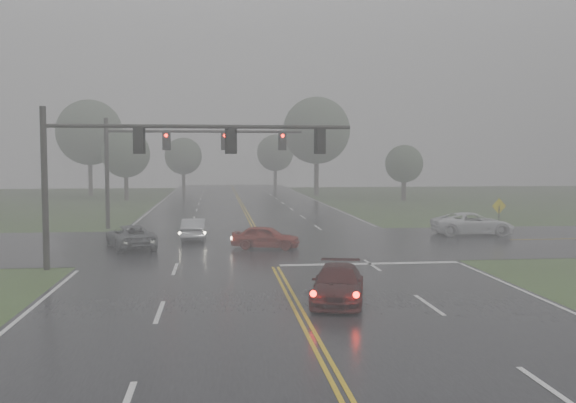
{
  "coord_description": "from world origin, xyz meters",
  "views": [
    {
      "loc": [
        -2.64,
        -14.76,
        5.04
      ],
      "look_at": [
        0.81,
        16.0,
        2.87
      ],
      "focal_mm": 40.0,
      "sensor_mm": 36.0,
      "label": 1
    }
  ],
  "objects": [
    {
      "name": "stop_bar",
      "position": [
        4.5,
        14.4,
        0.0
      ],
      "size": [
        8.5,
        0.5,
        0.01
      ],
      "primitive_type": "cube",
      "color": "silver",
      "rests_on": "ground"
    },
    {
      "name": "cross_street",
      "position": [
        0.0,
        22.0,
        0.0
      ],
      "size": [
        120.0,
        14.0,
        0.02
      ],
      "primitive_type": "cube",
      "color": "black",
      "rests_on": "ground"
    },
    {
      "name": "tree_nw_a",
      "position": [
        -13.04,
        61.18,
        5.39
      ],
      "size": [
        5.58,
        5.58,
        8.19
      ],
      "color": "#332A21",
      "rests_on": "ground"
    },
    {
      "name": "tree_nw_b",
      "position": [
        -18.81,
        70.41,
        8.15
      ],
      "size": [
        8.43,
        8.43,
        12.38
      ],
      "color": "#332A21",
      "rests_on": "ground"
    },
    {
      "name": "sign_diamond_east",
      "position": [
        15.17,
        23.97,
        1.63
      ],
      "size": [
        1.0,
        0.2,
        2.42
      ],
      "rotation": [
        0.0,
        0.0,
        0.16
      ],
      "color": "black",
      "rests_on": "ground"
    },
    {
      "name": "sedan_maroon",
      "position": [
        1.51,
        6.79,
        0.0
      ],
      "size": [
        2.71,
        4.58,
        1.24
      ],
      "primitive_type": "imported",
      "rotation": [
        0.0,
        0.0,
        -0.24
      ],
      "color": "#360A09",
      "rests_on": "ground"
    },
    {
      "name": "car_grey",
      "position": [
        -7.36,
        20.97,
        0.0
      ],
      "size": [
        3.5,
        5.04,
        1.28
      ],
      "primitive_type": "imported",
      "rotation": [
        0.0,
        0.0,
        3.47
      ],
      "color": "#4F5155",
      "rests_on": "ground"
    },
    {
      "name": "ground",
      "position": [
        0.0,
        0.0,
        0.0
      ],
      "size": [
        180.0,
        180.0,
        0.0
      ],
      "primitive_type": "plane",
      "color": "#32481F",
      "rests_on": "ground"
    },
    {
      "name": "tree_e_near",
      "position": [
        18.94,
        57.37,
        4.21
      ],
      "size": [
        4.37,
        4.37,
        6.42
      ],
      "color": "#332A21",
      "rests_on": "ground"
    },
    {
      "name": "tree_n_mid",
      "position": [
        -7.29,
        77.95,
        5.11
      ],
      "size": [
        5.29,
        5.29,
        7.78
      ],
      "color": "#332A21",
      "rests_on": "ground"
    },
    {
      "name": "signal_gantry_far",
      "position": [
        -5.94,
        30.98,
        5.43
      ],
      "size": [
        13.81,
        0.39,
        7.73
      ],
      "color": "black",
      "rests_on": "ground"
    },
    {
      "name": "sedan_red",
      "position": [
        0.04,
        20.01,
        0.0
      ],
      "size": [
        3.99,
        2.47,
        1.27
      ],
      "primitive_type": "imported",
      "rotation": [
        0.0,
        0.0,
        1.29
      ],
      "color": "maroon",
      "rests_on": "ground"
    },
    {
      "name": "tree_ne_a",
      "position": [
        10.35,
        67.86,
        8.43
      ],
      "size": [
        8.72,
        8.72,
        12.81
      ],
      "color": "#332A21",
      "rests_on": "ground"
    },
    {
      "name": "sedan_silver",
      "position": [
        -4.0,
        24.18,
        0.0
      ],
      "size": [
        1.47,
        3.99,
        1.31
      ],
      "primitive_type": "imported",
      "rotation": [
        0.0,
        0.0,
        3.12
      ],
      "color": "#B1B3B9",
      "rests_on": "ground"
    },
    {
      "name": "main_road",
      "position": [
        0.0,
        20.0,
        0.0
      ],
      "size": [
        18.0,
        160.0,
        0.02
      ],
      "primitive_type": "cube",
      "color": "black",
      "rests_on": "ground"
    },
    {
      "name": "signal_gantry_near",
      "position": [
        -5.89,
        14.62,
        5.12
      ],
      "size": [
        13.88,
        0.32,
        7.26
      ],
      "color": "black",
      "rests_on": "ground"
    },
    {
      "name": "tree_n_far",
      "position": [
        6.72,
        86.96,
        5.64
      ],
      "size": [
        5.84,
        5.84,
        8.57
      ],
      "color": "#332A21",
      "rests_on": "ground"
    },
    {
      "name": "pickup_white",
      "position": [
        13.73,
        24.64,
        0.0
      ],
      "size": [
        5.29,
        2.64,
        1.44
      ],
      "primitive_type": "imported",
      "rotation": [
        0.0,
        0.0,
        1.52
      ],
      "color": "white",
      "rests_on": "ground"
    }
  ]
}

